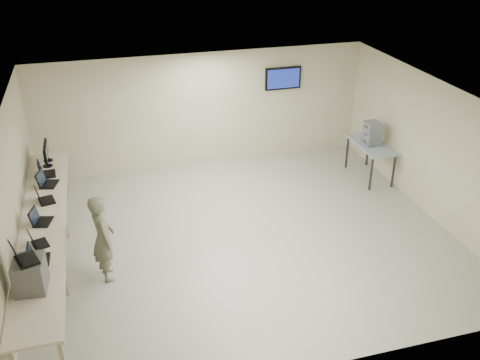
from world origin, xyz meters
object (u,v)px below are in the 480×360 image
object	(u,v)px
soldier	(103,238)
side_table	(371,147)
workbench	(44,227)
equipment_box	(30,275)

from	to	relation	value
soldier	side_table	bearing A→B (deg)	-78.24
workbench	equipment_box	world-z (taller)	equipment_box
soldier	equipment_box	bearing A→B (deg)	132.01
workbench	side_table	distance (m)	7.38
workbench	side_table	xyz separation A→B (m)	(7.19, 1.69, -0.05)
equipment_box	side_table	world-z (taller)	equipment_box
soldier	side_table	size ratio (longest dim) A/B	1.12
equipment_box	side_table	xyz separation A→B (m)	(7.25, 3.49, -0.37)
workbench	equipment_box	xyz separation A→B (m)	(-0.06, -1.80, 0.32)
equipment_box	soldier	size ratio (longest dim) A/B	0.31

